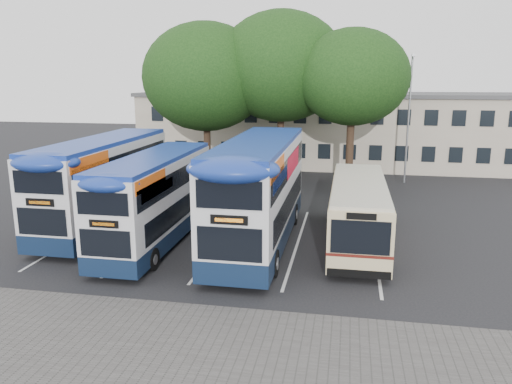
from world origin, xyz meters
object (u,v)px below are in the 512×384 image
object	(u,v)px
tree_right	(353,77)
bus_single	(358,208)
bus_dd_left	(104,179)
bus_dd_right	(259,187)
tree_mid	(281,67)
lamp_post	(409,112)
bus_dd_mid	(156,196)
tree_left	(206,77)

from	to	relation	value
tree_right	bus_single	world-z (taller)	tree_right
tree_right	bus_dd_left	xyz separation A→B (m)	(-12.21, -10.56, -5.01)
tree_right	bus_single	xyz separation A→B (m)	(0.47, -10.89, -5.84)
tree_right	bus_dd_right	world-z (taller)	tree_right
tree_mid	bus_single	size ratio (longest dim) A/B	1.23
lamp_post	tree_mid	world-z (taller)	tree_mid
bus_dd_mid	bus_dd_right	distance (m)	4.74
bus_dd_left	bus_dd_mid	size ratio (longest dim) A/B	1.10
tree_mid	bus_dd_right	distance (m)	14.92
tree_left	tree_mid	size ratio (longest dim) A/B	0.94
lamp_post	bus_single	world-z (taller)	lamp_post
bus_dd_left	tree_right	bearing A→B (deg)	40.83
tree_left	bus_single	distance (m)	17.20
tree_mid	bus_dd_mid	distance (m)	16.22
tree_mid	bus_dd_mid	world-z (taller)	tree_mid
bus_dd_mid	lamp_post	bearing A→B (deg)	51.78
lamp_post	bus_single	bearing A→B (deg)	-103.91
lamp_post	bus_dd_right	world-z (taller)	lamp_post
bus_dd_left	bus_single	distance (m)	12.71
tree_left	bus_dd_left	bearing A→B (deg)	-99.69
tree_left	bus_dd_mid	size ratio (longest dim) A/B	1.15
bus_dd_mid	bus_dd_right	size ratio (longest dim) A/B	0.85
tree_mid	tree_right	size ratio (longest dim) A/B	1.13
lamp_post	bus_dd_left	distance (m)	21.59
tree_mid	bus_dd_mid	size ratio (longest dim) A/B	1.22
tree_right	bus_dd_mid	xyz separation A→B (m)	(-8.65, -12.64, -5.24)
tree_left	bus_dd_left	size ratio (longest dim) A/B	1.04
tree_right	bus_dd_mid	world-z (taller)	tree_right
bus_dd_mid	bus_single	distance (m)	9.30
bus_dd_left	bus_dd_right	distance (m)	8.32
tree_left	bus_dd_mid	distance (m)	14.96
tree_right	bus_dd_mid	distance (m)	16.19
tree_left	tree_right	distance (m)	10.27
tree_left	bus_dd_mid	world-z (taller)	tree_left
tree_left	tree_right	bearing A→B (deg)	-7.15
bus_dd_right	bus_single	xyz separation A→B (m)	(4.46, 0.95, -1.00)
bus_single	bus_dd_mid	bearing A→B (deg)	-169.09
lamp_post	bus_dd_mid	xyz separation A→B (m)	(-12.66, -16.08, -2.82)
bus_dd_mid	bus_single	size ratio (longest dim) A/B	1.01
lamp_post	tree_right	xyz separation A→B (m)	(-4.02, -3.44, 2.41)
tree_right	bus_single	bearing A→B (deg)	-87.54
lamp_post	bus_dd_left	xyz separation A→B (m)	(-16.23, -14.00, -2.60)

